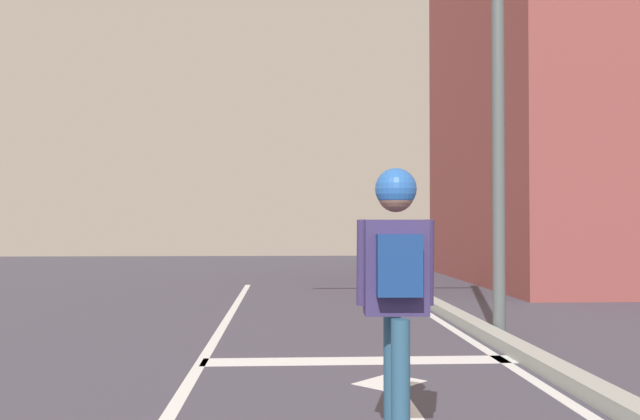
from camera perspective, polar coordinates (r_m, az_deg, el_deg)
lane_line_center at (r=6.10m, az=-11.38°, el=-14.70°), size 0.12×20.00×0.01m
lane_line_curbside at (r=6.45m, az=18.29°, el=-13.91°), size 0.12×20.00×0.01m
stop_bar at (r=7.26m, az=3.35°, el=-12.51°), size 3.28×0.40×0.01m
lane_arrow_stem at (r=5.53m, az=7.26°, el=-16.16°), size 0.16×1.40×0.01m
lane_arrow_head at (r=6.34m, az=5.86°, el=-14.19°), size 0.71×0.71×0.01m
curb_strip at (r=6.53m, az=20.39°, el=-13.14°), size 0.24×24.00×0.14m
skater at (r=4.10m, az=6.43°, el=-5.08°), size 0.47×0.63×1.70m
traffic_signal_mast at (r=9.15m, az=10.43°, el=14.49°), size 3.68×0.34×5.93m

